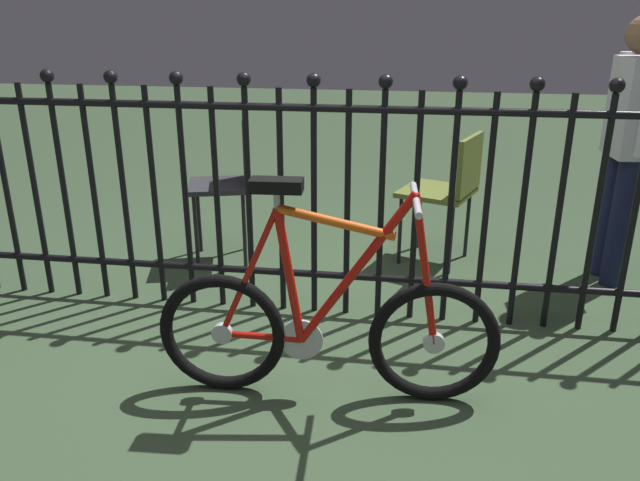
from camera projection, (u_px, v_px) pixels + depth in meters
ground_plane at (297, 365)px, 2.84m from camera, size 20.00×20.00×0.00m
iron_fence at (304, 192)px, 3.14m from camera, size 4.83×0.07×1.29m
bicycle at (326, 326)px, 2.53m from camera, size 1.40×0.40×0.93m
chair_charcoal at (231, 174)px, 3.87m from camera, size 0.45×0.45×0.92m
chair_olive at (449, 185)px, 3.82m from camera, size 0.53×0.53×0.82m
person_visitor at (629, 133)px, 3.44m from camera, size 0.21×0.47×1.50m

